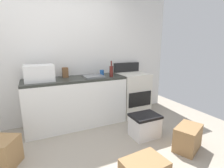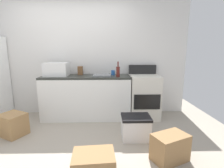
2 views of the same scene
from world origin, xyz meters
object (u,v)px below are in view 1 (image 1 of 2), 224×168
stove_oven (132,93)px  microwave (39,73)px  knife_block (65,72)px  cardboard_box_medium (188,138)px  cardboard_box_small (0,153)px  wine_bottle (111,71)px  storage_bin (145,125)px  coffee_mug (102,73)px

stove_oven → microwave: (-1.81, -0.02, 0.57)m
stove_oven → knife_block: size_ratio=6.11×
stove_oven → cardboard_box_medium: size_ratio=2.47×
cardboard_box_small → wine_bottle: bearing=18.7°
wine_bottle → microwave: bearing=173.8°
cardboard_box_medium → knife_block: bearing=130.1°
microwave → cardboard_box_medium: bearing=-38.6°
cardboard_box_small → storage_bin: size_ratio=0.85×
storage_bin → coffee_mug: bearing=108.4°
stove_oven → wine_bottle: (-0.57, -0.16, 0.54)m
cardboard_box_medium → microwave: bearing=141.4°
wine_bottle → cardboard_box_small: bearing=-161.3°
microwave → coffee_mug: (1.15, 0.11, -0.09)m
wine_bottle → storage_bin: size_ratio=0.65×
knife_block → storage_bin: (1.04, -1.09, -0.80)m
stove_oven → microwave: size_ratio=2.39×
wine_bottle → knife_block: size_ratio=1.67×
coffee_mug → knife_block: size_ratio=0.56×
microwave → cardboard_box_medium: size_ratio=1.03×
microwave → cardboard_box_small: size_ratio=1.17×
coffee_mug → cardboard_box_medium: coffee_mug is taller
microwave → coffee_mug: bearing=5.5°
coffee_mug → cardboard_box_small: size_ratio=0.26×
wine_bottle → coffee_mug: 0.27m
stove_oven → knife_block: stove_oven is taller
stove_oven → cardboard_box_medium: (0.03, -1.49, -0.29)m
coffee_mug → storage_bin: size_ratio=0.22×
microwave → wine_bottle: bearing=-6.2°
microwave → stove_oven: bearing=0.8°
stove_oven → wine_bottle: bearing=-164.4°
microwave → cardboard_box_small: (-0.56, -0.74, -0.85)m
microwave → cardboard_box_small: 1.26m
coffee_mug → cardboard_box_small: coffee_mug is taller
cardboard_box_small → coffee_mug: bearing=26.5°
microwave → cardboard_box_medium: (1.84, -1.47, -0.86)m
stove_oven → microwave: 1.90m
wine_bottle → storage_bin: bearing=-72.3°
knife_block → cardboard_box_medium: 2.31m
microwave → storage_bin: microwave is taller
stove_oven → cardboard_box_small: size_ratio=2.81×
stove_oven → wine_bottle: size_ratio=3.67×
coffee_mug → cardboard_box_small: (-1.71, -0.86, -0.76)m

